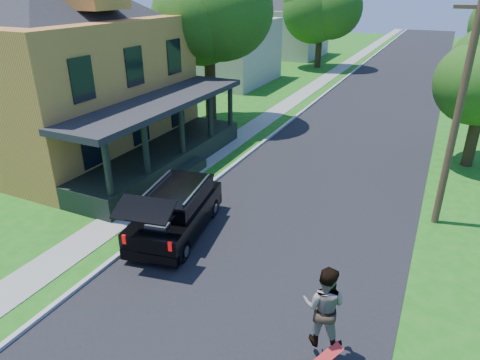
% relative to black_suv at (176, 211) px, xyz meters
% --- Properties ---
extents(ground, '(140.00, 140.00, 0.00)m').
position_rel_black_suv_xyz_m(ground, '(3.20, -1.50, -0.82)').
color(ground, '#175F13').
rests_on(ground, ground).
extents(street, '(8.00, 120.00, 0.02)m').
position_rel_black_suv_xyz_m(street, '(3.20, 18.50, -0.82)').
color(street, black).
rests_on(street, ground).
extents(curb, '(0.15, 120.00, 0.12)m').
position_rel_black_suv_xyz_m(curb, '(-0.85, 18.50, -0.82)').
color(curb, '#A2A39D').
rests_on(curb, ground).
extents(sidewalk, '(1.30, 120.00, 0.03)m').
position_rel_black_suv_xyz_m(sidewalk, '(-2.40, 18.50, -0.82)').
color(sidewalk, gray).
rests_on(sidewalk, ground).
extents(front_walk, '(6.50, 1.20, 0.03)m').
position_rel_black_suv_xyz_m(front_walk, '(-6.30, 4.50, -0.82)').
color(front_walk, gray).
rests_on(front_walk, ground).
extents(main_house, '(15.56, 15.56, 10.10)m').
position_rel_black_suv_xyz_m(main_house, '(-9.60, 4.50, 4.10)').
color(main_house, gold).
rests_on(main_house, ground).
extents(neighbor_house_mid, '(12.78, 12.78, 8.30)m').
position_rel_black_suv_xyz_m(neighbor_house_mid, '(-10.30, 22.50, 3.37)').
color(neighbor_house_mid, '#ADAA99').
rests_on(neighbor_house_mid, ground).
extents(neighbor_house_far, '(12.78, 12.78, 8.30)m').
position_rel_black_suv_xyz_m(neighbor_house_far, '(-10.30, 38.50, 3.37)').
color(neighbor_house_far, '#ADAA99').
rests_on(neighbor_house_far, ground).
extents(black_suv, '(2.51, 4.84, 2.15)m').
position_rel_black_suv_xyz_m(black_suv, '(0.00, 0.00, 0.00)').
color(black_suv, black).
rests_on(black_suv, ground).
extents(skateboarder, '(0.99, 0.80, 1.94)m').
position_rel_black_suv_xyz_m(skateboarder, '(5.70, -2.97, 0.53)').
color(skateboarder, black).
rests_on(skateboarder, ground).
extents(skateboard, '(0.68, 0.64, 0.59)m').
position_rel_black_suv_xyz_m(skateboard, '(5.92, -3.39, -0.47)').
color(skateboard, red).
rests_on(skateboard, ground).
extents(tree_left_mid, '(6.11, 6.06, 8.87)m').
position_rel_black_suv_xyz_m(tree_left_mid, '(-5.34, 11.90, 4.99)').
color(tree_left_mid, black).
rests_on(tree_left_mid, ground).
extents(utility_pole_near, '(1.45, 0.25, 7.50)m').
position_rel_black_suv_xyz_m(utility_pole_near, '(7.70, 4.50, 3.06)').
color(utility_pole_near, '#432D1F').
rests_on(utility_pole_near, ground).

